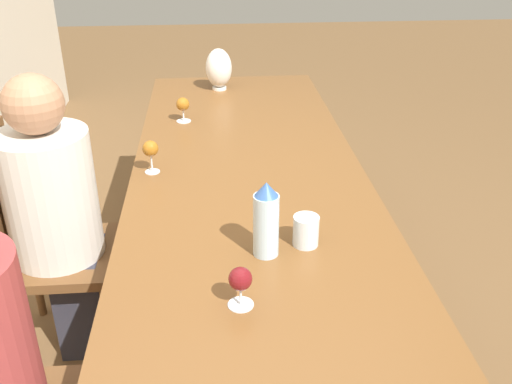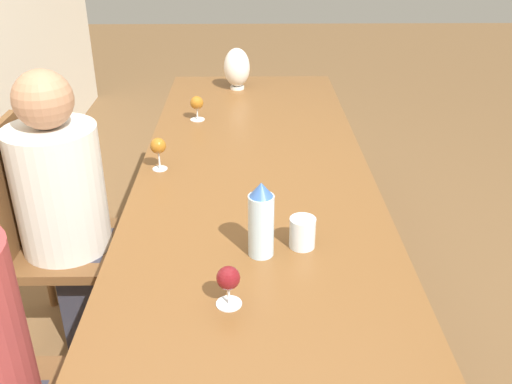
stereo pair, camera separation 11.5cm
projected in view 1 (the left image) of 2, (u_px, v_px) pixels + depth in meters
name	position (u px, v px, depth m)	size (l,w,h in m)	color
ground_plane	(254.00, 356.00, 2.39)	(14.00, 14.00, 0.00)	brown
dining_table	(253.00, 215.00, 2.08)	(3.17, 0.92, 0.74)	brown
water_bottle	(266.00, 220.00, 1.69)	(0.08, 0.08, 0.24)	silver
water_tumbler	(306.00, 231.00, 1.77)	(0.08, 0.08, 0.10)	silver
vase	(219.00, 68.00, 3.17)	(0.15, 0.15, 0.23)	silver
wine_glass_0	(150.00, 150.00, 2.22)	(0.06, 0.06, 0.13)	silver
wine_glass_1	(183.00, 105.00, 2.73)	(0.07, 0.07, 0.12)	silver
wine_glass_3	(240.00, 280.00, 1.49)	(0.07, 0.07, 0.12)	silver
chair_far	(39.00, 242.00, 2.24)	(0.44, 0.44, 0.96)	brown
person_far	(57.00, 213.00, 2.19)	(0.35, 0.35, 1.18)	#2D2D38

